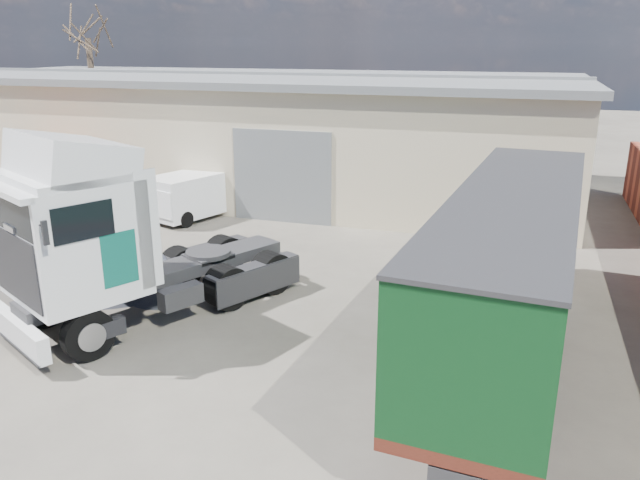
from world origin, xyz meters
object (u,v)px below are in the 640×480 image
(bare_tree, at_px, (86,21))
(orange_skip, at_px, (40,194))
(box_trailer, at_px, (512,258))
(panel_van, at_px, (197,194))
(tractor_unit, at_px, (112,246))

(bare_tree, bearing_deg, orange_skip, -63.15)
(orange_skip, bearing_deg, box_trailer, -44.05)
(panel_van, bearing_deg, tractor_unit, -52.53)
(tractor_unit, height_order, orange_skip, tractor_unit)
(panel_van, distance_m, orange_skip, 6.62)
(tractor_unit, xyz_separation_m, box_trailer, (9.22, 1.31, 0.25))
(bare_tree, xyz_separation_m, box_trailer, (24.76, -18.74, -5.60))
(tractor_unit, bearing_deg, bare_tree, 154.66)
(tractor_unit, distance_m, panel_van, 10.21)
(bare_tree, relative_size, tractor_unit, 1.25)
(bare_tree, distance_m, tractor_unit, 26.03)
(bare_tree, bearing_deg, tractor_unit, -52.22)
(tractor_unit, xyz_separation_m, panel_van, (-3.08, 9.67, -1.14))
(bare_tree, distance_m, box_trailer, 31.55)
(panel_van, xyz_separation_m, orange_skip, (-6.44, -1.51, -0.14))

